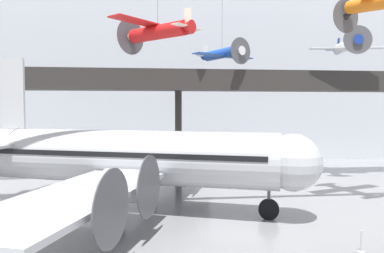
# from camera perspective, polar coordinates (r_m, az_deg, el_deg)

# --- Properties ---
(hangar_back_wall) EXTENTS (140.00, 3.00, 25.95)m
(hangar_back_wall) POSITION_cam_1_polar(r_m,az_deg,el_deg) (50.79, -3.20, 9.48)
(hangar_back_wall) COLOR silver
(hangar_back_wall) RESTS_ON ground
(mezzanine_walkway) EXTENTS (110.00, 3.20, 10.82)m
(mezzanine_walkway) POSITION_cam_1_polar(r_m,az_deg,el_deg) (37.17, -1.99, 5.98)
(mezzanine_walkway) COLOR #2D2B28
(mezzanine_walkway) RESTS_ON ground
(airliner_silver_main) EXTENTS (25.27, 29.50, 10.72)m
(airliner_silver_main) POSITION_cam_1_polar(r_m,az_deg,el_deg) (26.31, -9.75, -4.67)
(airliner_silver_main) COLOR #B7BABF
(airliner_silver_main) RESTS_ON ground
(suspended_plane_orange_highwing) EXTENTS (7.31, 6.20, 9.16)m
(suspended_plane_orange_highwing) POSITION_cam_1_polar(r_m,az_deg,el_deg) (30.68, 26.25, 16.60)
(suspended_plane_orange_highwing) COLOR orange
(suspended_plane_white_twin) EXTENTS (7.34, 6.05, 10.00)m
(suspended_plane_white_twin) POSITION_cam_1_polar(r_m,az_deg,el_deg) (40.21, 22.59, 11.29)
(suspended_plane_white_twin) COLOR silver
(suspended_plane_blue_trainer) EXTENTS (6.70, 6.04, 10.73)m
(suspended_plane_blue_trainer) POSITION_cam_1_polar(r_m,az_deg,el_deg) (38.09, 4.61, 11.01)
(suspended_plane_blue_trainer) COLOR #1E4CAD
(suspended_plane_red_highwing) EXTENTS (7.14, 7.15, 10.38)m
(suspended_plane_red_highwing) POSITION_cam_1_polar(r_m,az_deg,el_deg) (30.54, -5.24, 14.24)
(suspended_plane_red_highwing) COLOR red
(stanchion_barrier) EXTENTS (0.36, 0.36, 1.08)m
(stanchion_barrier) POSITION_cam_1_polar(r_m,az_deg,el_deg) (20.99, 24.38, -16.19)
(stanchion_barrier) COLOR #B2B5BA
(stanchion_barrier) RESTS_ON ground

